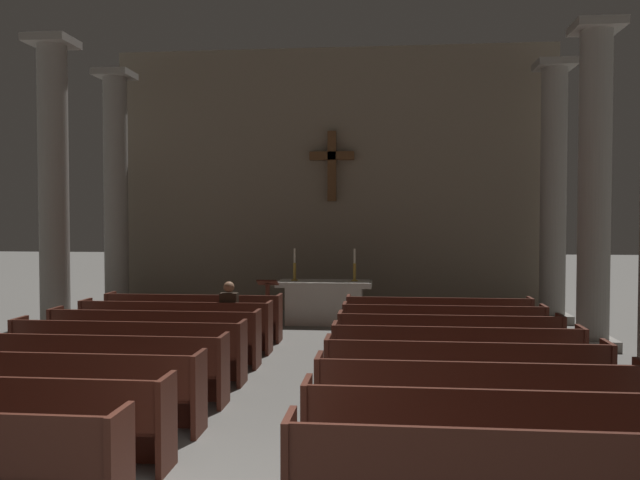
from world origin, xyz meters
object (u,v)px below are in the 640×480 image
at_px(candlestick_right, 355,271).
at_px(pew_left_row_6, 154,337).
at_px(pew_left_row_5, 128,351).
at_px(pew_right_row_7, 443,331).
at_px(pew_left_row_7, 176,326).
at_px(pew_right_row_2, 493,435).
at_px(column_right_fourth, 553,196).
at_px(candlestick_left, 295,270).
at_px(lone_worshipper, 230,315).
at_px(pew_left_row_8, 193,317).
at_px(lectern, 268,307).
at_px(altar, 324,301).
at_px(column_right_third, 594,191).
at_px(pew_right_row_3, 477,401).
at_px(column_left_third, 54,193).
at_px(pew_right_row_5, 456,357).
at_px(pew_right_row_8, 438,321).
at_px(pew_left_row_3, 53,389).
at_px(pew_left_row_4, 95,368).
at_px(column_left_fourth, 116,197).
at_px(pew_right_row_6, 449,343).
at_px(pew_right_row_4, 465,376).

bearing_deg(candlestick_right, pew_left_row_6, -124.45).
height_order(pew_left_row_5, pew_right_row_7, same).
distance_m(pew_left_row_7, pew_right_row_2, 7.50).
bearing_deg(column_right_fourth, pew_right_row_2, -106.25).
bearing_deg(candlestick_left, pew_right_row_2, -71.01).
bearing_deg(lone_worshipper, pew_right_row_2, -55.99).
xyz_separation_m(pew_left_row_8, lectern, (1.32, 1.11, 0.07)).
bearing_deg(pew_left_row_6, altar, 61.93).
relative_size(pew_left_row_6, column_right_third, 0.58).
relative_size(pew_right_row_3, column_left_third, 0.58).
xyz_separation_m(pew_right_row_5, lone_worshipper, (-3.87, 2.32, 0.22)).
distance_m(pew_right_row_5, column_left_third, 8.82).
relative_size(pew_right_row_8, column_left_third, 0.58).
height_order(pew_left_row_3, pew_left_row_8, same).
bearing_deg(lectern, pew_right_row_3, -62.33).
relative_size(pew_left_row_8, pew_right_row_8, 1.00).
height_order(pew_right_row_3, pew_right_row_7, same).
xyz_separation_m(pew_left_row_4, lectern, (1.32, 5.66, 0.07)).
bearing_deg(candlestick_left, pew_left_row_5, -106.95).
bearing_deg(column_left_fourth, column_left_third, -90.00).
bearing_deg(pew_left_row_6, pew_left_row_4, -90.00).
height_order(pew_left_row_5, pew_left_row_7, same).
bearing_deg(column_left_third, pew_right_row_6, -15.82).
relative_size(pew_left_row_5, candlestick_right, 4.75).
bearing_deg(pew_left_row_6, pew_right_row_5, -13.11).
distance_m(column_right_third, column_left_fourth, 11.11).
height_order(pew_left_row_3, pew_right_row_3, same).
bearing_deg(column_right_fourth, candlestick_right, -170.67).
distance_m(pew_right_row_4, pew_right_row_7, 3.42).
bearing_deg(column_left_fourth, column_right_third, -16.43).
bearing_deg(column_right_fourth, pew_right_row_7, -124.45).
distance_m(pew_left_row_5, pew_right_row_6, 5.02).
distance_m(pew_right_row_7, column_right_fourth, 5.68).
height_order(pew_left_row_6, pew_right_row_4, same).
xyz_separation_m(pew_right_row_2, candlestick_left, (-3.14, 9.14, 0.78)).
xyz_separation_m(pew_right_row_2, altar, (-2.44, 9.14, 0.06)).
relative_size(pew_left_row_5, lectern, 3.09).
relative_size(pew_right_row_2, column_right_fourth, 0.58).
bearing_deg(pew_left_row_8, pew_left_row_5, -90.00).
bearing_deg(pew_left_row_8, column_right_third, -0.56).
distance_m(column_right_third, candlestick_left, 6.71).
distance_m(pew_right_row_2, pew_right_row_3, 1.14).
distance_m(pew_left_row_7, lone_worshipper, 1.04).
relative_size(pew_left_row_3, pew_left_row_5, 1.00).
bearing_deg(pew_right_row_5, pew_right_row_2, -90.00).
xyz_separation_m(pew_right_row_4, pew_right_row_8, (0.00, 4.55, 0.00)).
height_order(pew_left_row_7, candlestick_left, candlestick_left).
relative_size(pew_right_row_4, column_right_fourth, 0.58).
distance_m(pew_right_row_4, candlestick_left, 7.59).
height_order(column_left_fourth, candlestick_right, column_left_fourth).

